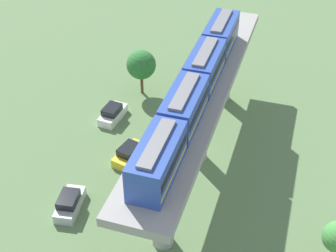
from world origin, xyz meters
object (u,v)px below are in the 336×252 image
Objects in this scene: parked_car_silver at (70,203)px; parked_car_yellow at (130,154)px; train at (195,86)px; parked_car_white at (113,114)px; tree_mid_lot at (141,65)px.

parked_car_silver is 8.64m from parked_car_yellow.
parked_car_silver is at bearing 41.30° from train.
tree_mid_lot reaches higher than parked_car_white.
tree_mid_lot reaches higher than parked_car_yellow.
train is at bearing 156.91° from parked_car_white.
parked_car_white is 7.18m from tree_mid_lot.
parked_car_silver is (-1.73, 14.24, 0.00)m from parked_car_white.
parked_car_silver is at bearing 102.20° from parked_car_white.
parked_car_white and parked_car_silver have the same top height.
parked_car_white is 0.99× the size of parked_car_silver.
parked_car_white is (11.11, -6.00, -9.58)m from train.
parked_car_white is 0.75× the size of tree_mid_lot.
parked_car_yellow is 13.11m from tree_mid_lot.
train is at bearing -165.99° from parked_car_yellow.
parked_car_silver is at bearing 85.19° from parked_car_yellow.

